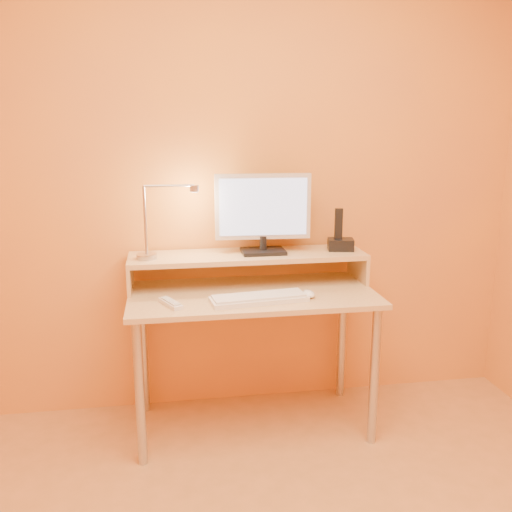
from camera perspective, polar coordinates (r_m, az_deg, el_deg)
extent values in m
cube|color=orange|center=(2.94, -1.37, 8.03)|extent=(3.00, 0.04, 2.50)
cylinder|color=#B3B2BB|center=(2.62, -11.79, -13.66)|extent=(0.04, 0.04, 0.69)
cylinder|color=#B3B2BB|center=(2.78, 12.00, -11.95)|extent=(0.04, 0.04, 0.69)
cylinder|color=#B3B2BB|center=(3.07, -11.44, -9.44)|extent=(0.04, 0.04, 0.69)
cylinder|color=#B3B2BB|center=(3.21, 8.76, -8.27)|extent=(0.04, 0.04, 0.69)
cube|color=#DCBF7F|center=(2.74, -0.37, -3.97)|extent=(1.20, 0.60, 0.02)
cube|color=#DCBF7F|center=(2.84, -12.74, -2.02)|extent=(0.02, 0.30, 0.14)
cube|color=#DCBF7F|center=(3.00, 10.39, -1.05)|extent=(0.02, 0.30, 0.14)
cube|color=#DCBF7F|center=(2.84, -0.85, 0.01)|extent=(1.20, 0.30, 0.02)
cube|color=black|center=(2.85, 0.73, 0.49)|extent=(0.22, 0.16, 0.02)
cylinder|color=black|center=(2.84, 0.73, 1.35)|extent=(0.04, 0.04, 0.07)
cube|color=silver|center=(2.81, 0.71, 5.08)|extent=(0.48, 0.06, 0.33)
cube|color=black|center=(2.84, 0.62, 5.15)|extent=(0.43, 0.03, 0.28)
cube|color=#96A9D6|center=(2.80, 0.77, 5.03)|extent=(0.44, 0.02, 0.29)
cylinder|color=#B3B2BB|center=(2.78, -11.10, -0.03)|extent=(0.10, 0.10, 0.02)
cylinder|color=#B3B2BB|center=(2.74, -11.26, 3.59)|extent=(0.01, 0.01, 0.33)
cylinder|color=#B3B2BB|center=(2.72, -8.87, 7.11)|extent=(0.24, 0.01, 0.01)
cylinder|color=#B3B2BB|center=(2.72, -6.32, 6.88)|extent=(0.04, 0.04, 0.03)
cylinder|color=#FFEAC6|center=(2.73, -6.31, 6.55)|extent=(0.03, 0.03, 0.00)
cube|color=black|center=(2.94, 8.65, 1.17)|extent=(0.15, 0.12, 0.06)
cube|color=black|center=(2.92, 8.44, 3.28)|extent=(0.04, 0.03, 0.16)
cube|color=#1147FF|center=(2.91, 9.80, 0.99)|extent=(0.01, 0.00, 0.04)
cube|color=silver|center=(2.59, 0.30, -4.44)|extent=(0.46, 0.20, 0.02)
ellipsoid|color=white|center=(2.67, 5.40, -3.86)|extent=(0.06, 0.10, 0.03)
cube|color=silver|center=(2.57, -8.73, -4.82)|extent=(0.11, 0.17, 0.02)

